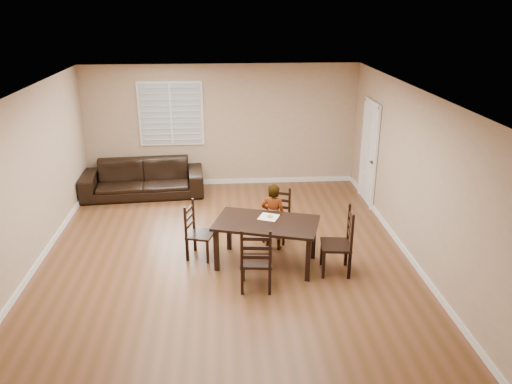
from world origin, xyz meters
TOP-DOWN VIEW (x-y plane):
  - ground at (0.00, 0.00)m, footprint 7.00×7.00m
  - room at (0.04, 0.18)m, footprint 6.04×7.04m
  - dining_table at (0.64, -0.32)m, footprint 1.77×1.31m
  - chair_near at (0.94, 0.63)m, footprint 0.54×0.52m
  - chair_far at (0.42, -1.13)m, footprint 0.49×0.47m
  - chair_left at (-0.51, 0.03)m, footprint 0.50×0.52m
  - chair_right at (1.81, -0.65)m, footprint 0.50×0.53m
  - child at (0.81, 0.23)m, footprint 0.49×0.41m
  - napkin at (0.69, -0.15)m, footprint 0.38×0.38m
  - donut at (0.71, -0.16)m, footprint 0.10×0.10m
  - sofa at (-1.72, 2.90)m, footprint 2.61×1.18m

SIDE VIEW (x-z plane):
  - ground at x=0.00m, z-range 0.00..0.00m
  - sofa at x=-1.72m, z-range 0.00..0.74m
  - chair_near at x=0.94m, z-range -0.04..0.88m
  - chair_left at x=-0.51m, z-range -0.04..0.90m
  - chair_far at x=0.42m, z-range -0.05..0.96m
  - chair_right at x=1.81m, z-range -0.05..1.01m
  - child at x=0.81m, z-range 0.00..1.15m
  - dining_table at x=0.64m, z-range 0.28..1.02m
  - napkin at x=0.69m, z-range 0.74..0.74m
  - donut at x=0.71m, z-range 0.75..0.78m
  - room at x=0.04m, z-range 0.45..3.17m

